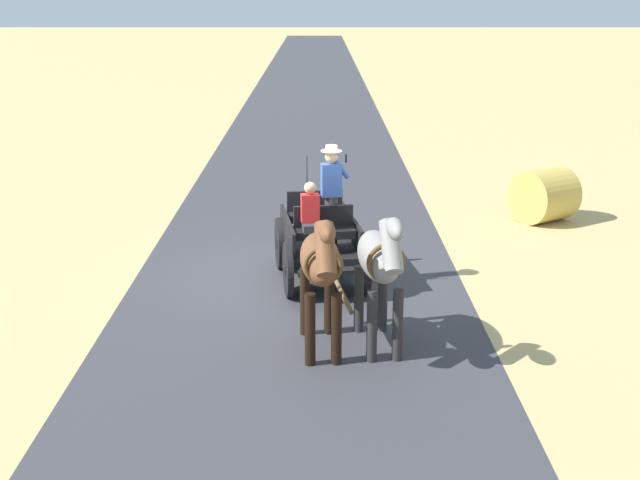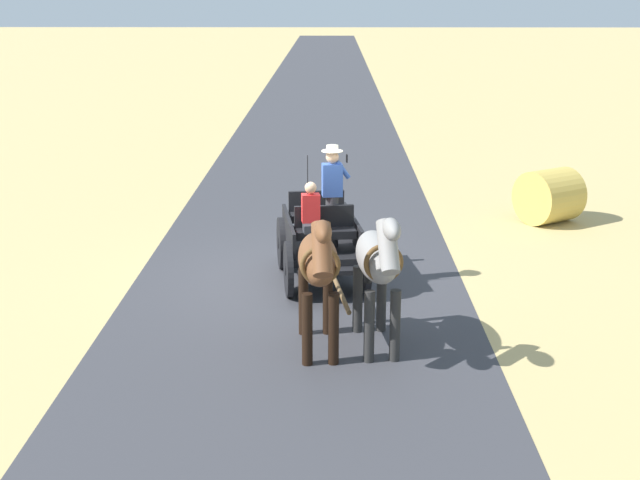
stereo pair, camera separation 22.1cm
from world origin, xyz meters
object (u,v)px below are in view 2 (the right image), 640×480
at_px(horse_near_side, 378,262).
at_px(horse_off_side, 318,264).
at_px(hay_bale, 549,196).
at_px(horse_drawn_carriage, 322,237).

relative_size(horse_near_side, horse_off_side, 1.00).
bearing_deg(horse_off_side, hay_bale, -125.21).
relative_size(horse_drawn_carriage, horse_near_side, 2.04).
bearing_deg(horse_near_side, horse_off_side, 7.91).
xyz_separation_m(horse_near_side, horse_off_side, (0.84, 0.12, 0.00)).
bearing_deg(hay_bale, horse_drawn_carriage, 38.94).
bearing_deg(hay_bale, horse_off_side, 54.79).
bearing_deg(hay_bale, horse_near_side, 59.16).
distance_m(horse_near_side, hay_bale, 8.16).
height_order(horse_drawn_carriage, horse_off_side, horse_drawn_carriage).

